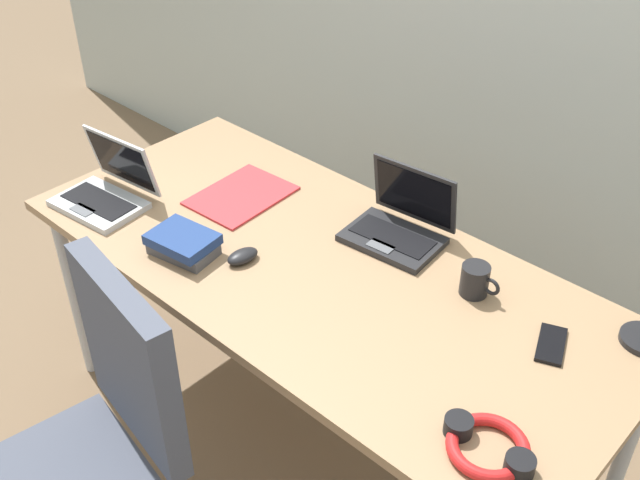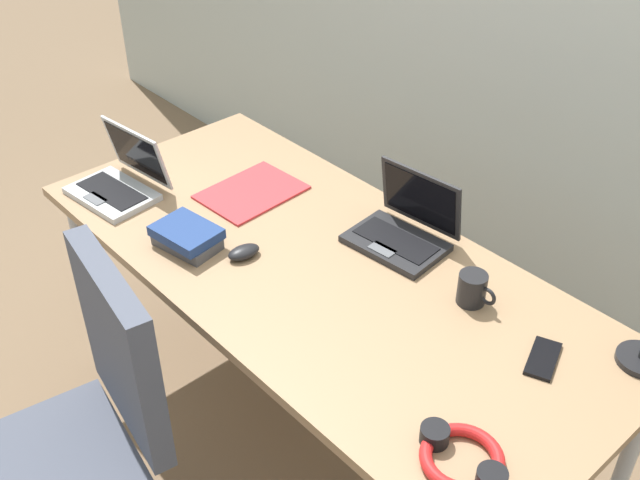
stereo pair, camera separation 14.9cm
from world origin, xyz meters
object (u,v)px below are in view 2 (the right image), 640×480
at_px(paper_folder_far_corner, 252,192).
at_px(coffee_mug, 473,289).
at_px(laptop_near_lamp, 403,229).
at_px(computer_mouse, 244,252).
at_px(book_stack, 187,237).
at_px(headphones, 462,458).
at_px(laptop_front_right, 120,181).
at_px(cell_phone, 543,359).
at_px(office_chair, 78,466).

distance_m(paper_folder_far_corner, coffee_mug, 0.81).
distance_m(laptop_near_lamp, coffee_mug, 0.31).
bearing_deg(computer_mouse, laptop_near_lamp, 65.06).
xyz_separation_m(laptop_near_lamp, coffee_mug, (0.31, -0.07, 0.00)).
height_order(laptop_near_lamp, book_stack, laptop_near_lamp).
bearing_deg(laptop_near_lamp, computer_mouse, -122.50).
height_order(headphones, book_stack, book_stack).
xyz_separation_m(laptop_front_right, computer_mouse, (0.54, 0.08, -0.03)).
bearing_deg(laptop_near_lamp, book_stack, -129.74).
distance_m(laptop_front_right, coffee_mug, 1.16).
height_order(computer_mouse, headphones, headphones).
height_order(computer_mouse, cell_phone, computer_mouse).
height_order(laptop_front_right, cell_phone, laptop_front_right).
height_order(book_stack, paper_folder_far_corner, book_stack).
bearing_deg(paper_folder_far_corner, book_stack, -71.73).
relative_size(laptop_near_lamp, office_chair, 0.30).
distance_m(cell_phone, book_stack, 1.03).
xyz_separation_m(paper_folder_far_corner, coffee_mug, (0.81, 0.10, 0.04)).
bearing_deg(laptop_front_right, coffee_mug, 20.37).
distance_m(computer_mouse, coffee_mug, 0.64).
height_order(laptop_near_lamp, cell_phone, laptop_near_lamp).
relative_size(laptop_front_right, paper_folder_far_corner, 0.96).
bearing_deg(laptop_near_lamp, headphones, -38.14).
bearing_deg(paper_folder_far_corner, office_chair, -69.66).
bearing_deg(computer_mouse, coffee_mug, 37.76).
bearing_deg(book_stack, office_chair, -68.44).
relative_size(book_stack, coffee_mug, 1.80).
distance_m(book_stack, office_chair, 0.68).
height_order(laptop_front_right, headphones, laptop_front_right).
relative_size(headphones, coffee_mug, 1.89).
relative_size(laptop_near_lamp, headphones, 1.37).
height_order(headphones, coffee_mug, coffee_mug).
bearing_deg(paper_folder_far_corner, headphones, -15.93).
xyz_separation_m(book_stack, coffee_mug, (0.70, 0.41, 0.01)).
bearing_deg(computer_mouse, cell_phone, 26.84).
height_order(cell_phone, headphones, headphones).
relative_size(laptop_front_right, headphones, 1.39).
xyz_separation_m(headphones, paper_folder_far_corner, (-1.12, 0.32, -0.01)).
xyz_separation_m(cell_phone, coffee_mug, (-0.25, 0.04, 0.04)).
bearing_deg(book_stack, paper_folder_far_corner, 108.27).
bearing_deg(laptop_near_lamp, cell_phone, -10.91).
distance_m(computer_mouse, headphones, 0.87).
relative_size(laptop_front_right, office_chair, 0.31).
relative_size(computer_mouse, headphones, 0.45).
relative_size(headphones, book_stack, 1.05).
xyz_separation_m(laptop_front_right, paper_folder_far_corner, (0.28, 0.31, -0.04)).
xyz_separation_m(laptop_near_lamp, paper_folder_far_corner, (-0.50, -0.17, -0.04)).
xyz_separation_m(laptop_front_right, office_chair, (0.59, -0.53, -0.38)).
relative_size(cell_phone, headphones, 0.64).
bearing_deg(book_stack, coffee_mug, 30.32).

